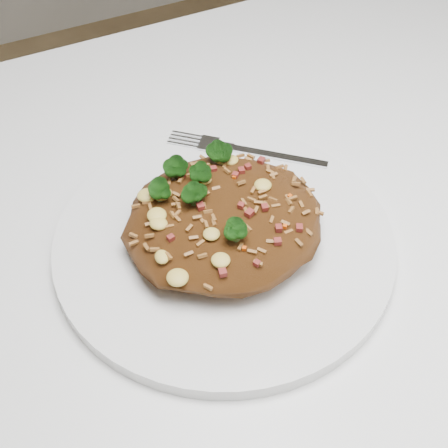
% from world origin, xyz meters
% --- Properties ---
extents(dining_table, '(1.20, 0.80, 0.75)m').
position_xyz_m(dining_table, '(0.00, 0.00, 0.66)').
color(dining_table, white).
rests_on(dining_table, ground).
extents(plate, '(0.30, 0.30, 0.01)m').
position_xyz_m(plate, '(-0.04, 0.02, 0.76)').
color(plate, white).
rests_on(plate, dining_table).
extents(fried_rice, '(0.17, 0.16, 0.06)m').
position_xyz_m(fried_rice, '(-0.04, 0.02, 0.79)').
color(fried_rice, brown).
rests_on(fried_rice, plate).
extents(fork, '(0.13, 0.12, 0.00)m').
position_xyz_m(fork, '(0.03, 0.10, 0.77)').
color(fork, silver).
rests_on(fork, plate).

